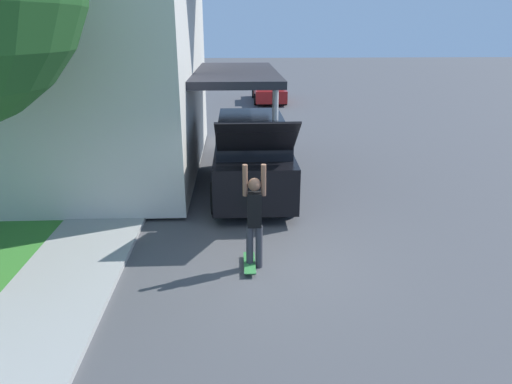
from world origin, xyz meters
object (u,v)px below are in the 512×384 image
skateboarder (254,216)px  car_down_street (269,90)px  skateboard (250,263)px  suv_parked (252,155)px

skateboarder → car_down_street: bearing=85.1°
skateboard → car_down_street: bearing=84.8°
car_down_street → skateboarder: skateboarder is taller
car_down_street → skateboarder: size_ratio=2.31×
car_down_street → skateboard: size_ratio=5.53×
suv_parked → skateboarder: bearing=-91.6°
suv_parked → car_down_street: bearing=84.2°
suv_parked → car_down_street: size_ratio=1.24×
suv_parked → skateboard: (-0.20, -4.19, -0.93)m
skateboarder → skateboard: size_ratio=2.39×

